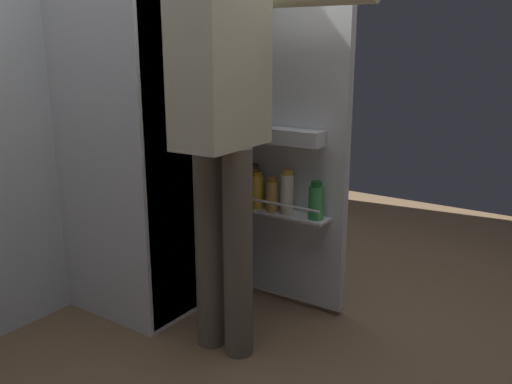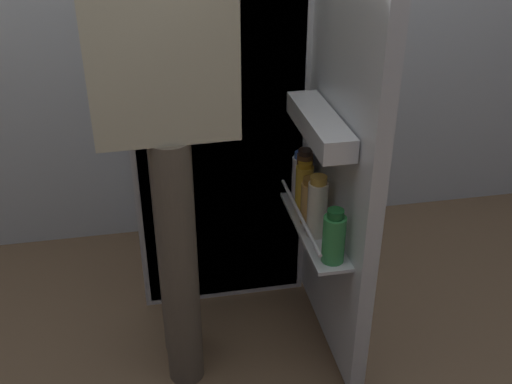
# 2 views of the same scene
# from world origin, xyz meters

# --- Properties ---
(ground_plane) EXTENTS (5.06, 5.06, 0.00)m
(ground_plane) POSITION_xyz_m (0.00, 0.00, 0.00)
(ground_plane) COLOR brown
(refrigerator) EXTENTS (0.70, 1.19, 1.77)m
(refrigerator) POSITION_xyz_m (0.03, 0.48, 0.88)
(refrigerator) COLOR silver
(refrigerator) RESTS_ON ground_plane
(person) EXTENTS (0.56, 0.73, 1.78)m
(person) POSITION_xyz_m (-0.19, -0.07, 1.08)
(person) COLOR #665B4C
(person) RESTS_ON ground_plane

